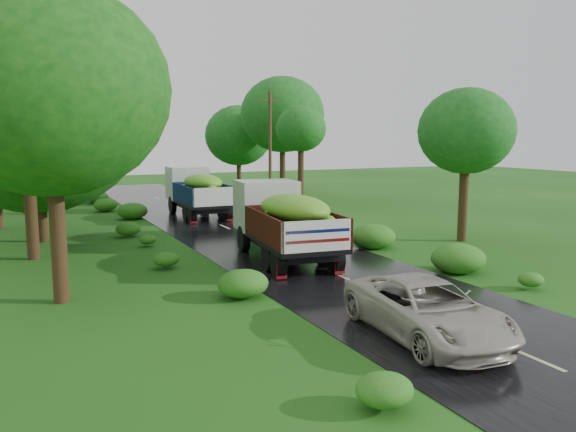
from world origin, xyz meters
TOP-DOWN VIEW (x-y plane):
  - ground at (0.00, 0.00)m, footprint 120.00×120.00m
  - road at (0.00, 5.00)m, footprint 6.50×80.00m
  - road_lines at (0.00, 6.00)m, footprint 0.12×69.60m
  - truck_near at (-0.62, 7.57)m, footprint 3.34×7.28m
  - truck_far at (-0.10, 20.82)m, footprint 2.59×6.96m
  - car at (-1.25, -1.93)m, footprint 2.75×5.16m
  - utility_pole at (5.39, 22.03)m, footprint 1.36×0.22m
  - trees_left at (-9.61, 21.26)m, footprint 6.13×34.75m
  - trees_right at (9.09, 26.73)m, footprint 4.97×32.26m
  - shrubs at (0.00, 14.00)m, footprint 11.90×44.00m

SIDE VIEW (x-z plane):
  - ground at x=0.00m, z-range 0.00..0.00m
  - road at x=0.00m, z-range 0.00..0.02m
  - road_lines at x=0.00m, z-range 0.02..0.02m
  - shrubs at x=0.00m, z-range 0.00..0.70m
  - car at x=-1.25m, z-range 0.02..1.40m
  - truck_far at x=-0.10m, z-range 0.19..3.09m
  - truck_near at x=-0.62m, z-range 0.19..3.15m
  - utility_pole at x=5.39m, z-range 0.11..7.86m
  - trees_right at x=9.09m, z-range 1.40..9.67m
  - trees_left at x=-9.61m, z-range 1.61..11.57m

